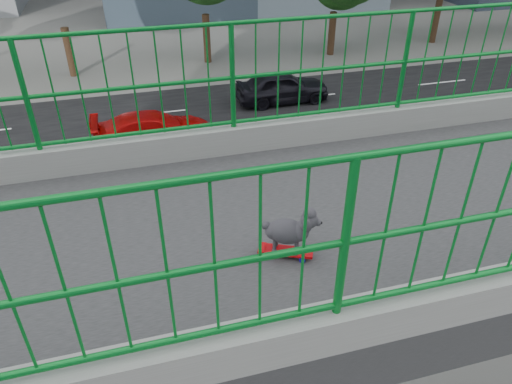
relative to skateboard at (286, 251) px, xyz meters
The scene contains 8 objects.
road 15.21m from the skateboard, behind, with size 18.00×90.00×0.02m, color black.
footbridge 1.89m from the skateboard, behind, with size 3.00×24.00×7.00m.
railing 0.51m from the skateboard, behind, with size 3.00×24.00×1.42m.
skateboard is the anchor object (origin of this frame).
poodle 0.23m from the skateboard, 65.18° to the left, with size 0.31×0.44×0.39m.
car_1 13.69m from the skateboard, 142.66° to the left, with size 1.68×4.83×1.59m, color #BC0807.
car_3 17.28m from the skateboard, behind, with size 2.05×5.04×1.46m, color #BC0807.
car_4 21.28m from the skateboard, 161.44° to the left, with size 1.89×4.70×1.60m, color black.
Camera 1 is at (3.31, -1.05, 9.57)m, focal length 33.78 mm.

